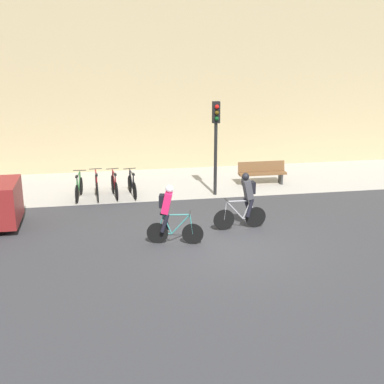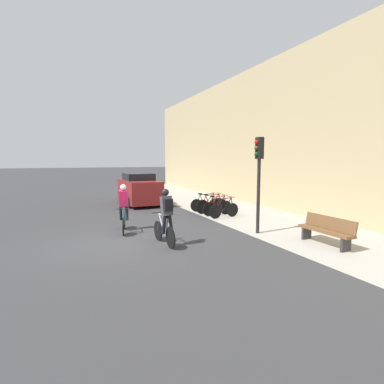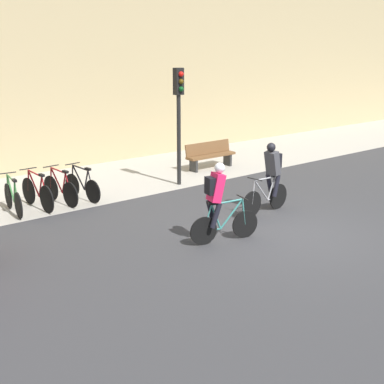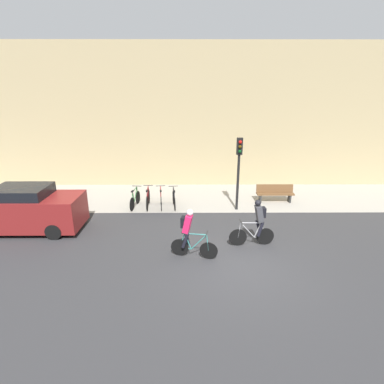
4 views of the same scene
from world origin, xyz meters
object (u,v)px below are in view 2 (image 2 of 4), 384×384
object	(u,v)px
traffic_light_pole	(259,167)
parked_car	(139,189)
parked_bike_0	(206,204)
parked_bike_2	(218,207)
parked_bike_1	(211,205)
parked_bike_3	(224,209)
bench	(326,230)
cyclist_pink	(124,206)
cyclist_grey	(166,215)

from	to	relation	value
traffic_light_pole	parked_car	distance (m)	9.20
parked_bike_0	parked_bike_2	bearing A→B (deg)	0.04
parked_car	parked_bike_1	bearing A→B (deg)	29.73
parked_bike_3	bench	xyz separation A→B (m)	(5.14, 0.71, 0.09)
bench	parked_car	xyz separation A→B (m)	(-10.91, -3.28, 0.42)
parked_bike_2	traffic_light_pole	size ratio (longest dim) A/B	0.48
cyclist_pink	parked_car	bearing A→B (deg)	161.86
parked_bike_0	parked_car	size ratio (longest dim) A/B	0.38
parked_bike_3	parked_bike_0	bearing A→B (deg)	-180.00
parked_bike_2	parked_car	xyz separation A→B (m)	(-5.13, -2.57, 0.49)
cyclist_grey	parked_bike_1	size ratio (longest dim) A/B	1.01
cyclist_grey	bench	world-z (taller)	cyclist_grey
parked_bike_2	parked_bike_0	bearing A→B (deg)	-179.96
parked_car	parked_bike_2	bearing A→B (deg)	26.59
cyclist_pink	parked_bike_1	distance (m)	5.16
traffic_light_pole	bench	bearing A→B (deg)	26.72
cyclist_grey	traffic_light_pole	xyz separation A→B (m)	(-0.18, 3.54, 1.44)
parked_bike_0	parked_bike_1	bearing A→B (deg)	0.04
traffic_light_pole	parked_bike_0	bearing A→B (deg)	175.94
cyclist_pink	parked_bike_1	bearing A→B (deg)	113.34
parked_bike_2	parked_car	bearing A→B (deg)	-153.41
parked_bike_1	parked_bike_3	world-z (taller)	parked_bike_1
cyclist_pink	parked_car	world-z (taller)	parked_car
cyclist_pink	parked_car	size ratio (longest dim) A/B	0.41
traffic_light_pole	parked_car	bearing A→B (deg)	-165.86
traffic_light_pole	parked_car	world-z (taller)	traffic_light_pole
cyclist_grey	bench	distance (m)	5.00
cyclist_pink	traffic_light_pole	xyz separation A→B (m)	(2.27, 4.36, 1.44)
cyclist_pink	parked_bike_0	distance (m)	5.44
parked_bike_2	cyclist_grey	bearing A→B (deg)	-45.25
parked_bike_0	parked_bike_2	distance (m)	1.27
parked_bike_0	parked_bike_1	xyz separation A→B (m)	(0.64, 0.00, 0.02)
traffic_light_pole	parked_bike_3	bearing A→B (deg)	173.40
cyclist_pink	bench	world-z (taller)	cyclist_pink
cyclist_grey	parked_bike_0	world-z (taller)	cyclist_grey
parked_bike_2	bench	distance (m)	5.82
cyclist_grey	parked_bike_3	xyz separation A→B (m)	(-3.22, 3.89, -0.56)
cyclist_grey	parked_car	size ratio (longest dim) A/B	0.41
parked_bike_2	bench	size ratio (longest dim) A/B	0.87
cyclist_grey	cyclist_pink	bearing A→B (deg)	-161.50
cyclist_grey	bench	xyz separation A→B (m)	(1.92, 4.60, -0.47)
cyclist_grey	parked_bike_2	bearing A→B (deg)	134.75
bench	parked_car	distance (m)	11.40
cyclist_grey	parked_bike_1	xyz separation A→B (m)	(-4.49, 3.89, -0.53)
parked_bike_2	parked_bike_3	distance (m)	0.64
parked_bike_3	parked_car	xyz separation A→B (m)	(-5.77, -2.57, 0.51)
parked_bike_1	bench	xyz separation A→B (m)	(6.41, 0.71, 0.06)
cyclist_grey	parked_bike_0	bearing A→B (deg)	142.83
parked_bike_1	parked_car	xyz separation A→B (m)	(-4.50, -2.57, 0.48)
cyclist_pink	traffic_light_pole	distance (m)	5.12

